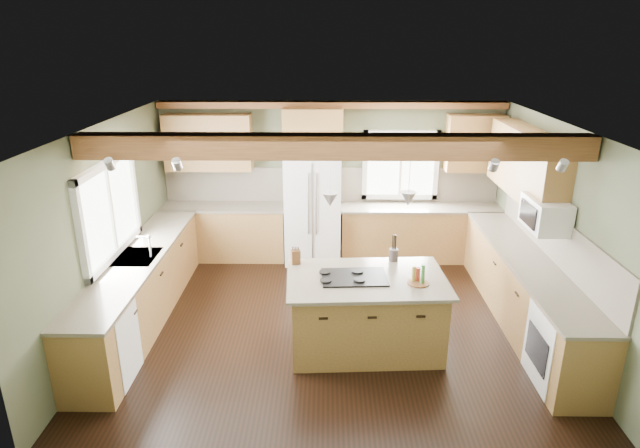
{
  "coord_description": "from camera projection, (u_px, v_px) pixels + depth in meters",
  "views": [
    {
      "loc": [
        -0.07,
        -6.21,
        3.62
      ],
      "look_at": [
        -0.16,
        0.3,
        1.28
      ],
      "focal_mm": 30.0,
      "sensor_mm": 36.0,
      "label": 1
    }
  ],
  "objects": [
    {
      "name": "island_top",
      "position": [
        367.0,
        279.0,
        6.25
      ],
      "size": [
        1.92,
        1.28,
        0.04
      ],
      "primitive_type": "cube",
      "rotation": [
        0.0,
        0.0,
        0.05
      ],
      "color": "#4F463A",
      "rests_on": "island"
    },
    {
      "name": "wall_right",
      "position": [
        559.0,
        232.0,
        6.59
      ],
      "size": [
        0.0,
        5.0,
        5.0
      ],
      "primitive_type": "plane",
      "rotation": [
        1.57,
        0.0,
        -1.57
      ],
      "color": "#464E37",
      "rests_on": "ground"
    },
    {
      "name": "counter_back_right",
      "position": [
        421.0,
        208.0,
        8.82
      ],
      "size": [
        2.66,
        0.64,
        0.04
      ],
      "primitive_type": "cube",
      "color": "#4F463A",
      "rests_on": "base_cab_back_right"
    },
    {
      "name": "ceiling",
      "position": [
        333.0,
        126.0,
        6.19
      ],
      "size": [
        5.6,
        5.6,
        0.0
      ],
      "primitive_type": "plane",
      "rotation": [
        3.14,
        0.0,
        0.0
      ],
      "color": "silver",
      "rests_on": "wall_back"
    },
    {
      "name": "pendant_left",
      "position": [
        330.0,
        200.0,
        5.9
      ],
      "size": [
        0.18,
        0.18,
        0.16
      ],
      "primitive_type": "cone",
      "rotation": [
        3.14,
        0.0,
        0.0
      ],
      "color": "#B2B2B7",
      "rests_on": "ceiling"
    },
    {
      "name": "wall_back",
      "position": [
        331.0,
        179.0,
        8.98
      ],
      "size": [
        5.6,
        0.0,
        5.6
      ],
      "primitive_type": "plane",
      "rotation": [
        1.57,
        0.0,
        0.0
      ],
      "color": "#464E37",
      "rests_on": "ground"
    },
    {
      "name": "faucet",
      "position": [
        150.0,
        247.0,
        6.79
      ],
      "size": [
        0.02,
        0.02,
        0.28
      ],
      "primitive_type": "cylinder",
      "color": "#B2B2B7",
      "rests_on": "sink"
    },
    {
      "name": "floor",
      "position": [
        332.0,
        323.0,
        7.07
      ],
      "size": [
        5.6,
        5.6,
        0.0
      ],
      "primitive_type": "plane",
      "color": "black",
      "rests_on": "ground"
    },
    {
      "name": "backsplash_right",
      "position": [
        555.0,
        237.0,
        6.67
      ],
      "size": [
        0.03,
        3.7,
        0.58
      ],
      "primitive_type": "cube",
      "color": "brown",
      "rests_on": "wall_right"
    },
    {
      "name": "soffit_trim",
      "position": [
        332.0,
        105.0,
        8.47
      ],
      "size": [
        5.55,
        0.2,
        0.1
      ],
      "primitive_type": "cube",
      "color": "#572F18",
      "rests_on": "ceiling"
    },
    {
      "name": "sink",
      "position": [
        137.0,
        257.0,
        6.84
      ],
      "size": [
        0.5,
        0.65,
        0.03
      ],
      "primitive_type": "cube",
      "color": "#262628",
      "rests_on": "counter_left"
    },
    {
      "name": "pendant_right",
      "position": [
        408.0,
        199.0,
        5.93
      ],
      "size": [
        0.18,
        0.18,
        0.16
      ],
      "primitive_type": "cone",
      "rotation": [
        3.14,
        0.0,
        0.0
      ],
      "color": "#B2B2B7",
      "rests_on": "ceiling"
    },
    {
      "name": "base_cab_back_right",
      "position": [
        419.0,
        234.0,
        8.97
      ],
      "size": [
        2.62,
        0.6,
        0.88
      ],
      "primitive_type": "cube",
      "color": "brown",
      "rests_on": "floor"
    },
    {
      "name": "refrigerator",
      "position": [
        313.0,
        209.0,
        8.76
      ],
      "size": [
        0.9,
        0.74,
        1.8
      ],
      "primitive_type": "cube",
      "color": "white",
      "rests_on": "floor"
    },
    {
      "name": "knife_block",
      "position": [
        296.0,
        257.0,
        6.59
      ],
      "size": [
        0.13,
        0.11,
        0.18
      ],
      "primitive_type": "cube",
      "rotation": [
        0.0,
        0.0,
        0.29
      ],
      "color": "brown",
      "rests_on": "island_top"
    },
    {
      "name": "utensil_crock",
      "position": [
        394.0,
        255.0,
        6.69
      ],
      "size": [
        0.13,
        0.13,
        0.15
      ],
      "primitive_type": "cylinder",
      "rotation": [
        0.0,
        0.0,
        0.15
      ],
      "color": "#453B37",
      "rests_on": "island_top"
    },
    {
      "name": "counter_back_left",
      "position": [
        223.0,
        207.0,
        8.86
      ],
      "size": [
        2.06,
        0.64,
        0.04
      ],
      "primitive_type": "cube",
      "color": "#4F463A",
      "rests_on": "base_cab_back_left"
    },
    {
      "name": "upper_cab_back_left",
      "position": [
        208.0,
        142.0,
        8.62
      ],
      "size": [
        1.4,
        0.35,
        0.9
      ],
      "primitive_type": "cube",
      "color": "brown",
      "rests_on": "wall_back"
    },
    {
      "name": "upper_cab_right",
      "position": [
        526.0,
        164.0,
        7.22
      ],
      "size": [
        0.35,
        2.2,
        0.9
      ],
      "primitive_type": "cube",
      "color": "brown",
      "rests_on": "wall_right"
    },
    {
      "name": "island",
      "position": [
        365.0,
        314.0,
        6.4
      ],
      "size": [
        1.8,
        1.16,
        0.88
      ],
      "primitive_type": "cube",
      "rotation": [
        0.0,
        0.0,
        0.05
      ],
      "color": "brown",
      "rests_on": "floor"
    },
    {
      "name": "base_cab_left",
      "position": [
        141.0,
        290.0,
        7.0
      ],
      "size": [
        0.6,
        3.7,
        0.88
      ],
      "primitive_type": "cube",
      "color": "brown",
      "rests_on": "floor"
    },
    {
      "name": "backsplash_back",
      "position": [
        331.0,
        184.0,
        9.0
      ],
      "size": [
        5.58,
        0.03,
        0.58
      ],
      "primitive_type": "cube",
      "color": "brown",
      "rests_on": "wall_back"
    },
    {
      "name": "upper_cab_back_corner",
      "position": [
        475.0,
        143.0,
        8.57
      ],
      "size": [
        0.9,
        0.35,
        0.9
      ],
      "primitive_type": "cube",
      "color": "brown",
      "rests_on": "wall_back"
    },
    {
      "name": "cooktop",
      "position": [
        354.0,
        277.0,
        6.23
      ],
      "size": [
        0.78,
        0.54,
        0.02
      ],
      "primitive_type": "cube",
      "rotation": [
        0.0,
        0.0,
        0.05
      ],
      "color": "black",
      "rests_on": "island_top"
    },
    {
      "name": "ceiling_beam",
      "position": [
        334.0,
        146.0,
        5.72
      ],
      "size": [
        5.55,
        0.26,
        0.26
      ],
      "primitive_type": "cube",
      "color": "#572F18",
      "rests_on": "ceiling"
    },
    {
      "name": "counter_left",
      "position": [
        137.0,
        258.0,
        6.84
      ],
      "size": [
        0.64,
        3.74,
        0.04
      ],
      "primitive_type": "cube",
      "color": "#4F463A",
      "rests_on": "base_cab_left"
    },
    {
      "name": "base_cab_right",
      "position": [
        524.0,
        292.0,
        6.94
      ],
      "size": [
        0.6,
        3.7,
        0.88
      ],
      "primitive_type": "cube",
      "color": "brown",
      "rests_on": "floor"
    },
    {
      "name": "oven",
      "position": [
        565.0,
        349.0,
        5.72
      ],
      "size": [
        0.6,
        0.72,
        0.84
      ],
      "primitive_type": "cube",
      "color": "white",
      "rests_on": "floor"
    },
    {
      "name": "base_cab_back_left",
      "position": [
        225.0,
        233.0,
        9.01
      ],
      "size": [
        2.02,
        0.6,
        0.88
      ],
      "primitive_type": "cube",
      "color": "brown",
      "rests_on": "floor"
    },
    {
      "name": "counter_right",
      "position": [
        529.0,
        260.0,
        6.78
      ],
      "size": [
        0.64,
        3.74,
        0.04
      ],
      "primitive_type": "cube",
      "color": "#4F463A",
      "rests_on": "base_cab_right"
    },
    {
      "name": "window_left",
      "position": [
        109.0,
        210.0,
        6.63
      ],
      "size": [
        0.04,
        1.6,
        1.05
      ],
      "primitive_type": "cube",
      "color": "white",
      "rests_on": "wall_left"
    },
    {
      "name": "upper_cab_over_fridge",
      "position": [
        313.0,
        130.0,
        8.54
      ],
      "size": [
        0.96,
        0.35,
        0.7
      ],
      "primitive_type": "cube",
      "color": "brown",
      "rests_on": "wall_back"
    },
    {
      "name": "microwave",
      "position": [
        545.0,
        214.0,
        6.47
      ],
      "size": [
        0.4,
        0.7,
        0.38
      ],
      "primitive_type": "cube",
      "color": "white",
      "rests_on": "wall_right"
    },
    {
      "name": "bottle_tray",
      "position": [
        419.0,
        275.0,
        6.06
      ],
      "size": [
        0.3,
        0.3,
        0.23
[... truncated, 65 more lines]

